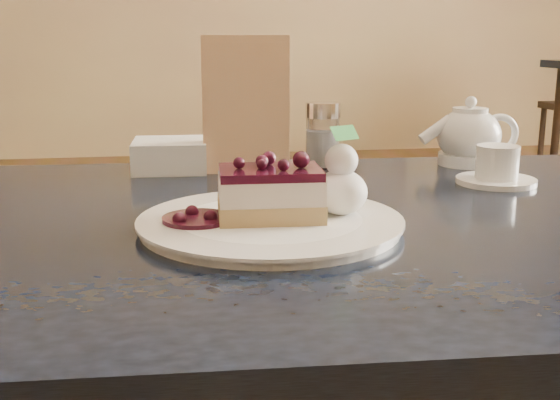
{
  "coord_description": "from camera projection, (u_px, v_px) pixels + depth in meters",
  "views": [
    {
      "loc": [
        0.08,
        -0.58,
        0.95
      ],
      "look_at": [
        0.19,
        0.11,
        0.78
      ],
      "focal_mm": 45.0,
      "sensor_mm": 36.0,
      "label": 1
    }
  ],
  "objects": [
    {
      "name": "berry_sauce",
      "position": [
        197.0,
        219.0,
        0.78
      ],
      "size": [
        0.08,
        0.08,
        0.01
      ],
      "primitive_type": "cylinder",
      "color": "black",
      "rests_on": "dessert_plate"
    },
    {
      "name": "menu_card",
      "position": [
        246.0,
        105.0,
        1.1
      ],
      "size": [
        0.14,
        0.04,
        0.21
      ],
      "primitive_type": "cube",
      "rotation": [
        0.0,
        0.0,
        -0.05
      ],
      "color": "#D1B08E",
      "rests_on": "main_table"
    },
    {
      "name": "tea_set",
      "position": [
        473.0,
        143.0,
        1.14
      ],
      "size": [
        0.16,
        0.26,
        0.1
      ],
      "color": "white",
      "rests_on": "main_table"
    },
    {
      "name": "whipped_cream",
      "position": [
        341.0,
        192.0,
        0.81
      ],
      "size": [
        0.06,
        0.06,
        0.05
      ],
      "color": "white",
      "rests_on": "dessert_plate"
    },
    {
      "name": "sugar_shaker",
      "position": [
        323.0,
        134.0,
        1.15
      ],
      "size": [
        0.06,
        0.06,
        0.11
      ],
      "color": "white",
      "rests_on": "main_table"
    },
    {
      "name": "cheesecake_slice",
      "position": [
        270.0,
        194.0,
        0.79
      ],
      "size": [
        0.12,
        0.09,
        0.06
      ],
      "rotation": [
        0.0,
        0.0,
        -0.05
      ],
      "color": "tan",
      "rests_on": "dessert_plate"
    },
    {
      "name": "napkin_stack",
      "position": [
        170.0,
        155.0,
        1.13
      ],
      "size": [
        0.12,
        0.12,
        0.05
      ],
      "primitive_type": "cube",
      "rotation": [
        0.0,
        0.0,
        -0.05
      ],
      "color": "white",
      "rests_on": "main_table"
    },
    {
      "name": "main_table",
      "position": [
        267.0,
        278.0,
        0.86
      ],
      "size": [
        1.2,
        0.83,
        0.73
      ],
      "rotation": [
        0.0,
        0.0,
        -0.05
      ],
      "color": "black",
      "rests_on": "ground"
    },
    {
      "name": "dessert_plate",
      "position": [
        270.0,
        224.0,
        0.8
      ],
      "size": [
        0.29,
        0.29,
        0.01
      ],
      "primitive_type": "cylinder",
      "color": "white",
      "rests_on": "main_table"
    }
  ]
}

